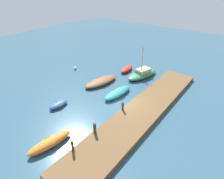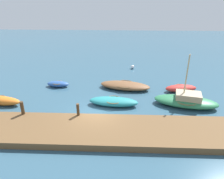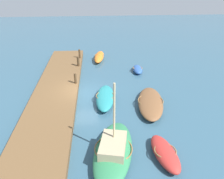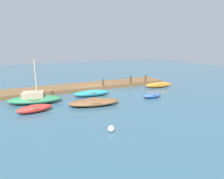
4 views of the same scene
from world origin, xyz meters
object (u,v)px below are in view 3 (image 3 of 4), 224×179
Objects in this scene: mooring_post_mid_east at (78,61)px; mooring_post_west at (80,54)px; dinghy_blue at (138,69)px; rowboat_teal at (105,97)px; rowboat_orange at (99,57)px; rowboat_red at (165,153)px; sailboat_green at (113,150)px; mooring_post_mid_west at (78,63)px; motorboat_brown at (150,103)px; mooring_post_east at (75,78)px.

mooring_post_west is at bearing 180.00° from mooring_post_mid_east.
rowboat_teal reaches higher than dinghy_blue.
rowboat_orange reaches higher than rowboat_teal.
sailboat_green is at bearing -103.36° from rowboat_red.
rowboat_teal is at bearing 9.43° from rowboat_orange.
rowboat_orange is at bearing 143.57° from mooring_post_mid_west.
rowboat_red is at bearing 5.82° from motorboat_brown.
mooring_post_west is (-16.24, -2.82, 0.52)m from sailboat_green.
rowboat_red is 3.10× the size of mooring_post_mid_east.
mooring_post_east is (7.65, -2.38, 0.61)m from rowboat_orange.
rowboat_teal is (-6.78, -3.18, 0.01)m from rowboat_red.
mooring_post_mid_west is (-7.10, -2.64, 0.54)m from rowboat_teal.
mooring_post_mid_east reaches higher than motorboat_brown.
rowboat_teal reaches higher than motorboat_brown.
mooring_post_mid_west is at bearing 0.00° from mooring_post_west.
rowboat_teal is 7.60m from mooring_post_mid_west.
rowboat_orange is at bearing -176.26° from rowboat_red.
mooring_post_west reaches higher than motorboat_brown.
mooring_post_east is (-3.75, -6.29, 0.65)m from motorboat_brown.
rowboat_orange is 0.76× the size of motorboat_brown.
mooring_post_east is at bearing 0.00° from mooring_post_mid_east.
sailboat_green is 16.49m from mooring_post_west.
mooring_post_mid_east is at bearing -164.87° from rowboat_red.
mooring_post_mid_west is 4.42m from mooring_post_east.
mooring_post_west is at bearing -139.36° from motorboat_brown.
rowboat_orange is (-17.11, -3.45, 0.03)m from rowboat_red.
rowboat_red is 3.35× the size of mooring_post_east.
sailboat_green reaches higher than rowboat_orange.
rowboat_orange is 12.06m from motorboat_brown.
rowboat_red is at bearing -0.07° from dinghy_blue.
mooring_post_east is (-9.16, -2.82, 0.49)m from sailboat_green.
sailboat_green reaches higher than rowboat_red.
rowboat_red is 0.61× the size of motorboat_brown.
mooring_post_mid_west reaches higher than rowboat_orange.
sailboat_green reaches higher than rowboat_teal.
dinghy_blue is at bearing 152.66° from rowboat_teal.
dinghy_blue is 7.40m from mooring_post_east.
motorboat_brown is 7.36m from mooring_post_east.
rowboat_orange is at bearing 162.72° from mooring_post_east.
rowboat_teal is at bearing 20.42° from mooring_post_mid_west.
rowboat_red is at bearing 19.42° from mooring_post_west.
sailboat_green is 7.37× the size of mooring_post_mid_west.
rowboat_teal is 10.13m from mooring_post_west.
rowboat_teal is 3.80m from motorboat_brown.
mooring_post_west is at bearing -68.56° from rowboat_orange.
rowboat_red is 11.13m from mooring_post_east.
mooring_post_east reaches higher than mooring_post_mid_west.
motorboat_brown reaches higher than dinghy_blue.
sailboat_green reaches higher than mooring_post_mid_east.
rowboat_orange is 8.03m from mooring_post_east.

